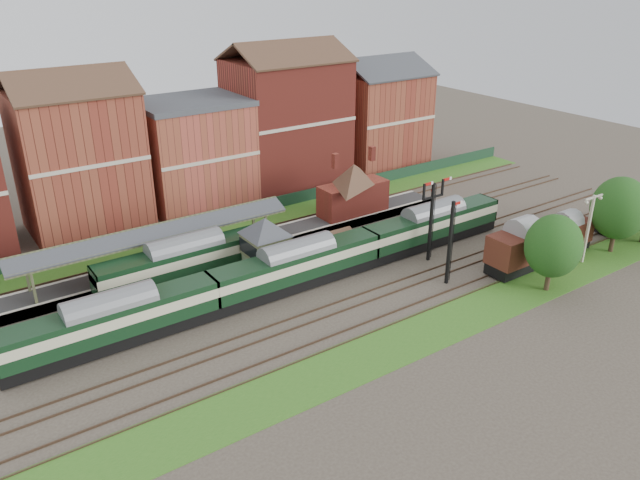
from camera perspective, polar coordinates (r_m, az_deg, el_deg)
ground at (r=57.35m, az=-0.63°, el=-3.91°), size 160.00×160.00×0.00m
grass_back at (r=69.90m, az=-8.00°, el=1.24°), size 90.00×4.50×0.06m
grass_front at (r=49.23m, az=7.32°, el=-9.27°), size 90.00×5.00×0.06m
fence at (r=71.30m, az=-8.77°, el=2.29°), size 90.00×0.12×1.50m
platform at (r=62.59m, az=-9.46°, el=-1.22°), size 55.00×3.40×1.00m
signal_box at (r=57.00m, az=-4.98°, el=-0.61°), size 5.40×5.40×6.00m
brick_hut at (r=61.77m, az=1.52°, el=-0.52°), size 3.20×2.64×2.94m
station_building at (r=69.47m, az=3.07°, el=4.77°), size 8.10×8.10×5.90m
canopy at (r=58.95m, az=-14.96°, el=0.97°), size 26.00×3.89×4.08m
semaphore_bracket at (r=60.67m, az=10.16°, el=2.15°), size 3.60×0.25×8.18m
semaphore_siding at (r=56.65m, az=11.81°, el=-0.15°), size 1.23×0.25×8.00m
yard_lamp at (r=64.71m, az=23.36°, el=1.27°), size 2.60×0.22×7.00m
town_backdrop at (r=75.32m, az=-11.60°, el=8.29°), size 69.00×10.00×16.00m
dmu_train at (r=55.49m, az=-2.09°, el=-2.33°), size 49.68×2.62×3.82m
platform_railcar at (r=57.58m, az=-12.13°, el=-1.86°), size 16.59×2.62×3.82m
goods_van_a at (r=61.57m, az=17.89°, el=-0.67°), size 6.86×2.97×4.16m
goods_van_b at (r=67.00m, az=21.55°, el=0.48°), size 5.72×2.48×3.47m
goods_van_c at (r=75.18m, az=26.02°, el=2.35°), size 6.26×2.71×3.80m
tree_near at (r=68.11m, az=25.69°, el=2.64°), size 5.47×5.47×7.91m
tree_far at (r=57.81m, az=20.56°, el=-0.53°), size 4.92×4.92×7.19m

